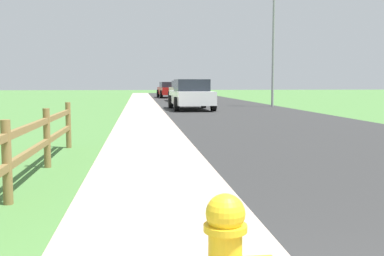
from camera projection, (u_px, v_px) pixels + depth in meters
name	position (u px, v px, depth m)	size (l,w,h in m)	color
ground_plane	(160.00, 107.00, 26.39)	(120.00, 120.00, 0.00)	#48783A
road_asphalt	(214.00, 105.00, 28.77)	(7.00, 66.00, 0.01)	#2D2D2D
curb_concrete	(109.00, 105.00, 28.02)	(6.00, 66.00, 0.01)	#B69E8F
grass_verge	(84.00, 105.00, 27.85)	(5.00, 66.00, 0.00)	#48783A
rail_fence	(7.00, 156.00, 5.20)	(0.11, 9.32, 0.98)	olive
parked_suv_white	(191.00, 95.00, 23.65)	(2.14, 4.79, 1.56)	white
parked_car_beige	(183.00, 91.00, 34.26)	(2.10, 4.40, 1.54)	#C6B793
parked_car_red	(169.00, 90.00, 42.46)	(2.21, 4.93, 1.45)	maroon
street_lamp	(275.00, 38.00, 26.12)	(1.17, 0.20, 6.59)	gray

